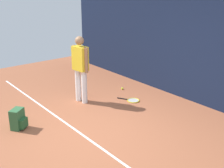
% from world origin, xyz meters
% --- Properties ---
extents(ground_plane, '(12.00, 12.00, 0.00)m').
position_xyz_m(ground_plane, '(0.00, 0.00, 0.00)').
color(ground_plane, '#9E5638').
extents(back_fence, '(10.00, 0.10, 2.67)m').
position_xyz_m(back_fence, '(0.00, 3.00, 1.34)').
color(back_fence, '#141E38').
rests_on(back_fence, ground).
extents(court_line, '(9.00, 0.05, 0.00)m').
position_xyz_m(court_line, '(0.00, -0.24, 0.00)').
color(court_line, white).
rests_on(court_line, ground).
extents(tennis_player, '(0.53, 0.28, 1.70)m').
position_xyz_m(tennis_player, '(-1.64, 0.71, 0.97)').
color(tennis_player, white).
rests_on(tennis_player, ground).
extents(tennis_racket, '(0.62, 0.45, 0.03)m').
position_xyz_m(tennis_racket, '(-0.86, 1.76, 0.01)').
color(tennis_racket, black).
rests_on(tennis_racket, ground).
extents(backpack, '(0.38, 0.38, 0.44)m').
position_xyz_m(backpack, '(-1.24, -1.14, 0.21)').
color(backpack, '#2D6038').
rests_on(backpack, ground).
extents(tennis_ball_near_player, '(0.07, 0.07, 0.07)m').
position_xyz_m(tennis_ball_near_player, '(-1.65, 2.10, 0.03)').
color(tennis_ball_near_player, '#CCE033').
rests_on(tennis_ball_near_player, ground).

